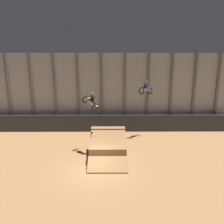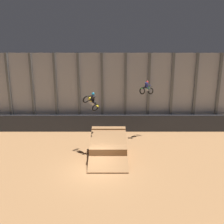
{
  "view_description": "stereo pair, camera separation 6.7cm",
  "coord_description": "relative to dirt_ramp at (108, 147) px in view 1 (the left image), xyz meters",
  "views": [
    {
      "loc": [
        1.12,
        -15.16,
        7.91
      ],
      "look_at": [
        1.25,
        5.83,
        3.22
      ],
      "focal_mm": 35.0,
      "sensor_mm": 36.0,
      "label": 1
    },
    {
      "loc": [
        1.18,
        -15.16,
        7.91
      ],
      "look_at": [
        1.25,
        5.83,
        3.22
      ],
      "focal_mm": 35.0,
      "sensor_mm": 36.0,
      "label": 2
    }
  ],
  "objects": [
    {
      "name": "arena_back_wall",
      "position": [
        -0.88,
        8.2,
        3.76
      ],
      "size": [
        32.0,
        0.4,
        9.11
      ],
      "color": "#A3A8B2",
      "rests_on": "ground_plane"
    },
    {
      "name": "dirt_ramp",
      "position": [
        0.0,
        0.0,
        0.0
      ],
      "size": [
        3.08,
        4.76,
        2.34
      ],
      "color": "olive",
      "rests_on": "ground_plane"
    },
    {
      "name": "ground_plane",
      "position": [
        -0.88,
        -2.67,
        -0.79
      ],
      "size": [
        60.0,
        60.0,
        0.0
      ],
      "primitive_type": "plane",
      "color": "#996B42"
    },
    {
      "name": "rider_bike_right_air",
      "position": [
        3.97,
        5.23,
        4.5
      ],
      "size": [
        1.64,
        1.6,
        1.5
      ],
      "rotation": [
        -0.08,
        0.0,
        -0.82
      ],
      "color": "black"
    },
    {
      "name": "lower_barrier",
      "position": [
        -0.88,
        7.02,
        0.2
      ],
      "size": [
        31.36,
        0.2,
        1.99
      ],
      "color": "#2D333D",
      "rests_on": "ground_plane"
    },
    {
      "name": "rider_bike_left_air",
      "position": [
        -1.49,
        0.96,
        3.89
      ],
      "size": [
        1.69,
        1.71,
        1.68
      ],
      "rotation": [
        0.41,
        0.0,
        0.77
      ],
      "color": "black"
    }
  ]
}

